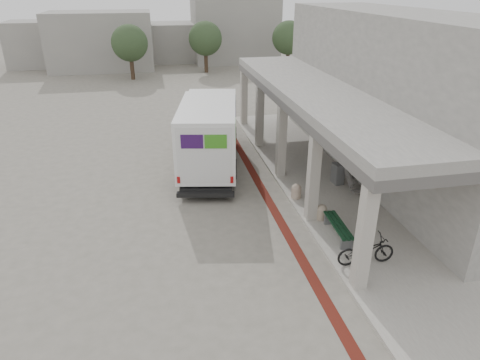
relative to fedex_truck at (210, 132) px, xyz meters
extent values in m
plane|color=#6A655A|center=(0.84, -6.34, -1.75)|extent=(120.00, 120.00, 0.00)
cube|color=#521810|center=(1.84, -4.34, -1.74)|extent=(0.35, 40.00, 0.01)
cube|color=gray|center=(4.84, -6.34, -1.69)|extent=(4.40, 28.00, 0.12)
cube|color=gray|center=(8.19, -1.84, 1.75)|extent=(4.30, 17.00, 7.00)
cube|color=#575452|center=(4.44, -1.84, 1.75)|extent=(3.40, 16.90, 0.35)
cube|color=gray|center=(4.44, -1.84, 2.10)|extent=(3.40, 16.90, 0.35)
cube|color=gray|center=(-7.16, 27.66, 1.00)|extent=(10.00, 6.00, 5.50)
cube|color=gray|center=(-0.16, 31.66, 0.25)|extent=(8.00, 6.00, 4.00)
cube|color=gray|center=(6.84, 29.66, 1.50)|extent=(9.00, 6.00, 6.50)
cube|color=gray|center=(-13.16, 30.66, 0.50)|extent=(7.00, 5.00, 4.50)
cylinder|color=#38281C|center=(-4.16, 21.66, -0.55)|extent=(0.36, 0.36, 2.40)
sphere|color=#273A22|center=(-4.16, 21.66, 1.45)|extent=(3.20, 3.20, 3.20)
cylinder|color=#38281C|center=(2.84, 23.66, -0.55)|extent=(0.36, 0.36, 2.40)
sphere|color=#273A22|center=(2.84, 23.66, 1.45)|extent=(3.20, 3.20, 3.20)
cylinder|color=#38281C|center=(10.84, 22.66, -0.55)|extent=(0.36, 0.36, 2.40)
sphere|color=#273A22|center=(10.84, 22.66, 1.45)|extent=(3.20, 3.20, 3.20)
cube|color=black|center=(-0.01, -0.04, -1.34)|extent=(3.41, 7.34, 0.30)
cube|color=silver|center=(-0.18, -0.93, 0.22)|extent=(3.37, 5.61, 2.63)
cube|color=silver|center=(0.48, 2.49, 0.07)|extent=(2.74, 2.34, 2.32)
cube|color=silver|center=(0.68, 3.53, -0.79)|extent=(2.30, 1.01, 0.81)
cube|color=black|center=(0.63, 3.29, 0.62)|extent=(2.27, 0.90, 1.06)
cube|color=black|center=(-0.69, -3.60, -1.39)|extent=(2.33, 0.69, 0.18)
cube|color=#2F104A|center=(-1.24, 0.00, 0.68)|extent=(0.29, 1.39, 0.76)
cube|color=#37861D|center=(-1.52, -1.49, 0.68)|extent=(0.29, 1.39, 0.76)
cube|color=#2F104A|center=(-1.12, -3.45, 0.83)|extent=(0.85, 0.19, 0.56)
cube|color=#37861D|center=(-0.23, -3.62, 0.83)|extent=(0.85, 0.19, 0.56)
cylinder|color=black|center=(-0.55, 2.74, -1.29)|extent=(0.45, 0.95, 0.91)
cylinder|color=black|center=(1.53, 2.34, -1.29)|extent=(0.45, 0.95, 0.91)
cylinder|color=black|center=(-1.43, -1.82, -1.29)|extent=(0.45, 0.95, 0.91)
cylinder|color=black|center=(0.66, -2.22, -1.29)|extent=(0.45, 0.95, 0.91)
cube|color=slate|center=(3.40, -8.02, -1.42)|extent=(0.42, 0.11, 0.41)
cube|color=slate|center=(3.48, -6.39, -1.42)|extent=(0.42, 0.11, 0.41)
cube|color=black|center=(3.29, -7.20, -1.19)|extent=(0.22, 1.95, 0.05)
cube|color=black|center=(3.44, -7.21, -1.19)|extent=(0.22, 1.95, 0.05)
cube|color=black|center=(3.59, -7.21, -1.19)|extent=(0.22, 1.95, 0.05)
cylinder|color=gray|center=(3.32, -5.99, -1.43)|extent=(0.39, 0.39, 0.39)
sphere|color=gray|center=(3.32, -5.99, -1.23)|extent=(0.39, 0.39, 0.39)
cylinder|color=tan|center=(2.94, -4.15, -1.43)|extent=(0.40, 0.40, 0.40)
sphere|color=tan|center=(2.94, -4.15, -1.23)|extent=(0.40, 0.40, 0.40)
cube|color=gray|center=(5.14, -3.17, -1.18)|extent=(0.44, 0.56, 0.89)
imported|color=black|center=(3.62, -8.87, -1.15)|extent=(1.85, 0.68, 0.96)
camera|label=1|loc=(-2.37, -18.90, 6.36)|focal=32.00mm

